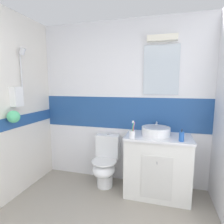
{
  "coord_description": "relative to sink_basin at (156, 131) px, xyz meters",
  "views": [
    {
      "loc": [
        0.62,
        -0.4,
        1.53
      ],
      "look_at": [
        -0.06,
        2.05,
        1.17
      ],
      "focal_mm": 29.64,
      "sensor_mm": 36.0,
      "label": 1
    }
  ],
  "objects": [
    {
      "name": "wall_back_tiled",
      "position": [
        -0.53,
        0.32,
        0.35
      ],
      "size": [
        3.2,
        0.2,
        2.5
      ],
      "color": "white",
      "rests_on": "ground_plane"
    },
    {
      "name": "vanity_cabinet",
      "position": [
        0.04,
        0.01,
        -0.49
      ],
      "size": [
        0.88,
        0.55,
        0.85
      ],
      "color": "silver",
      "rests_on": "ground_plane"
    },
    {
      "name": "sink_basin",
      "position": [
        0.0,
        0.0,
        0.0
      ],
      "size": [
        0.38,
        0.43,
        0.16
      ],
      "color": "white",
      "rests_on": "vanity_cabinet"
    },
    {
      "name": "toilet",
      "position": [
        -0.73,
        0.03,
        -0.55
      ],
      "size": [
        0.37,
        0.5,
        0.78
      ],
      "color": "white",
      "rests_on": "ground_plane"
    },
    {
      "name": "toothbrush_cup",
      "position": [
        -0.29,
        -0.2,
        -0.0
      ],
      "size": [
        0.07,
        0.07,
        0.23
      ],
      "color": "white",
      "rests_on": "vanity_cabinet"
    },
    {
      "name": "soap_dispenser",
      "position": [
        0.32,
        -0.18,
        -0.0
      ],
      "size": [
        0.06,
        0.06,
        0.16
      ],
      "color": "#2659B2",
      "rests_on": "vanity_cabinet"
    }
  ]
}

